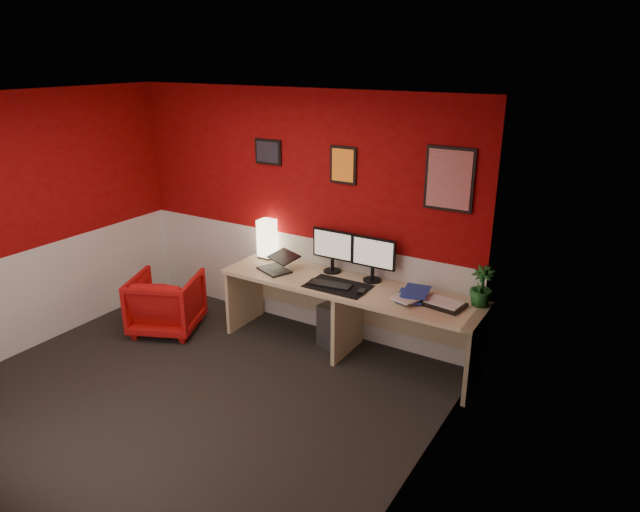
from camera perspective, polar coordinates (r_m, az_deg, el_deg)
The scene contains 26 objects.
ground at distance 5.18m, azimuth -13.05°, elevation -13.76°, with size 4.00×3.50×0.01m, color black.
ceiling at distance 4.36m, azimuth -15.66°, elevation 14.89°, with size 4.00×3.50×0.01m, color white.
wall_back at distance 5.91m, azimuth -2.25°, elevation 4.38°, with size 4.00×0.01×2.50m, color maroon.
wall_left at distance 6.16m, azimuth -27.58°, elevation 2.74°, with size 0.01×3.50×2.50m, color maroon.
wall_right at distance 3.58m, azimuth 9.31°, elevation -6.55°, with size 0.01×3.50×2.50m, color maroon.
wainscot_back at distance 6.15m, azimuth -2.18°, elevation -2.38°, with size 4.00×0.01×1.00m, color silver.
wainscot_left at distance 6.39m, azimuth -26.50°, elevation -3.69°, with size 0.01×3.50×1.00m, color silver.
wainscot_right at distance 3.96m, azimuth 8.62°, elevation -16.29°, with size 0.01×3.50×1.00m, color silver.
desk at distance 5.57m, azimuth 2.79°, elevation -6.40°, with size 2.60×0.65×0.73m, color tan.
shoji_lamp at distance 6.09m, azimuth -5.33°, elevation 1.64°, with size 0.16×0.16×0.40m, color #FFE5B2.
laptop at distance 5.73m, azimuth -4.63°, elevation -0.47°, with size 0.33×0.23×0.22m, color black.
monitor_left at distance 5.63m, azimuth 1.26°, elevation 1.17°, with size 0.45×0.06×0.58m, color black.
monitor_right at distance 5.43m, azimuth 5.35°, elevation 0.34°, with size 0.45×0.06×0.58m, color black.
desk_mat at distance 5.38m, azimuth 1.82°, elevation -3.04°, with size 0.60×0.38×0.01m, color black.
keyboard at distance 5.38m, azimuth 0.97°, elevation -2.88°, with size 0.42×0.14×0.02m, color black.
mouse at distance 5.23m, azimuth 4.18°, elevation -3.58°, with size 0.06×0.10×0.03m, color black.
book_bottom at distance 5.20m, azimuth 7.81°, elevation -3.92°, with size 0.24×0.32×0.03m, color #223A9F.
book_middle at distance 5.18m, azimuth 8.11°, elevation -3.75°, with size 0.21×0.29×0.02m, color silver.
book_top at distance 5.19m, azimuth 8.37°, elevation -3.38°, with size 0.23×0.31×0.03m, color #223A9F.
zen_tray at distance 5.09m, azimuth 12.30°, elevation -4.76°, with size 0.35×0.25×0.03m, color black.
potted_plant at distance 5.12m, azimuth 15.91°, elevation -2.94°, with size 0.20×0.20×0.36m, color #19591E.
pc_tower at distance 5.85m, azimuth 1.84°, elevation -6.56°, with size 0.20×0.45×0.45m, color #99999E.
armchair at distance 6.26m, azimuth -15.16°, elevation -4.54°, with size 0.67×0.69×0.63m, color #B70806.
art_left at distance 5.96m, azimuth -5.22°, elevation 10.36°, with size 0.32×0.02×0.26m, color black.
art_center at distance 5.50m, azimuth 2.35°, elevation 9.10°, with size 0.28×0.02×0.36m, color orange.
art_right at distance 5.09m, azimuth 12.86°, elevation 7.52°, with size 0.44×0.02×0.56m, color red.
Camera 1 is at (3.14, -3.00, 2.82)m, focal length 31.90 mm.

